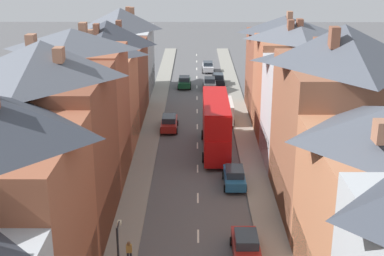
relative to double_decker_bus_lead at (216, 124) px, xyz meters
The scene contains 15 objects.
pavement_left 8.20m from the double_decker_bus_lead, 153.14° to the left, with size 2.20×104.00×0.14m, color gray.
pavement_right 5.54m from the double_decker_bus_lead, 46.53° to the left, with size 2.20×104.00×0.14m, color gray.
centre_line_dashes 3.65m from the double_decker_bus_lead, 140.24° to the left, with size 0.14×97.80×0.01m.
terrace_row_left 15.59m from the double_decker_bus_lead, 141.62° to the right, with size 8.00×74.73×13.58m.
terrace_row_right 17.68m from the double_decker_bus_lead, 61.05° to the right, with size 8.00×65.26×14.23m.
double_decker_bus_lead is the anchor object (origin of this frame).
car_near_blue 19.18m from the double_decker_bus_lead, 86.06° to the right, with size 1.90×4.10×1.66m.
car_near_silver 24.38m from the double_decker_bus_lead, 89.98° to the left, with size 1.90×3.85×1.68m.
car_parked_left_a 27.00m from the double_decker_bus_lead, 87.21° to the left, with size 1.90×3.90×1.65m.
car_parked_right_a 25.44m from the double_decker_bus_lead, 98.14° to the left, with size 1.90×4.01×1.65m.
car_parked_left_b 8.47m from the double_decker_bus_lead, 80.85° to the right, with size 1.90×4.19×1.67m.
car_mid_white 8.31m from the double_decker_bus_lead, 127.31° to the left, with size 1.90×4.55×1.67m.
car_far_grey 35.44m from the double_decker_bus_lead, 89.99° to the left, with size 1.90×4.01×1.68m.
delivery_van 9.64m from the double_decker_bus_lead, 82.10° to the left, with size 2.20×5.20×2.41m.
pedestrian_mid_left 21.19m from the double_decker_bus_lead, 106.97° to the right, with size 0.36×0.22×1.61m.
Camera 1 is at (-0.21, -15.01, 19.26)m, focal length 50.00 mm.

